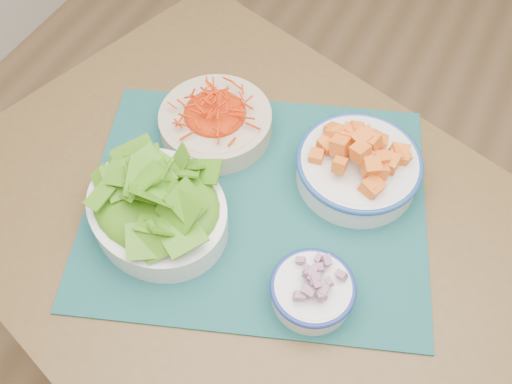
% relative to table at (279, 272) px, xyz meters
% --- Properties ---
extents(ground, '(4.00, 4.00, 0.00)m').
position_rel_table_xyz_m(ground, '(0.25, 0.16, -0.65)').
color(ground, '#9C744B').
rests_on(ground, ground).
extents(table, '(1.35, 1.09, 0.75)m').
position_rel_table_xyz_m(table, '(0.00, 0.00, 0.00)').
color(table, brown).
rests_on(table, ground).
extents(placemat, '(0.71, 0.65, 0.00)m').
position_rel_table_xyz_m(placemat, '(-0.08, 0.05, 0.10)').
color(placemat, '#0E3435').
rests_on(placemat, table).
extents(carrot_bowl, '(0.24, 0.24, 0.08)m').
position_rel_table_xyz_m(carrot_bowl, '(-0.21, 0.16, 0.14)').
color(carrot_bowl, beige).
rests_on(carrot_bowl, placemat).
extents(squash_bowl, '(0.28, 0.28, 0.10)m').
position_rel_table_xyz_m(squash_bowl, '(0.06, 0.18, 0.15)').
color(squash_bowl, white).
rests_on(squash_bowl, placemat).
extents(lettuce_bowl, '(0.30, 0.28, 0.11)m').
position_rel_table_xyz_m(lettuce_bowl, '(-0.20, -0.05, 0.16)').
color(lettuce_bowl, white).
rests_on(lettuce_bowl, placemat).
extents(onion_bowl, '(0.16, 0.16, 0.06)m').
position_rel_table_xyz_m(onion_bowl, '(0.08, -0.06, 0.14)').
color(onion_bowl, white).
rests_on(onion_bowl, placemat).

